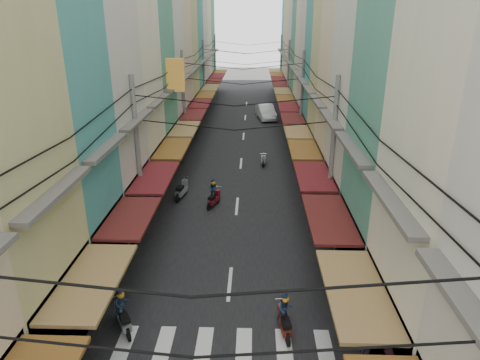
% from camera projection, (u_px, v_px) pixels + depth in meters
% --- Properties ---
extents(ground, '(160.00, 160.00, 0.00)m').
position_uv_depth(ground, '(232.00, 259.00, 20.24)').
color(ground, slate).
rests_on(ground, ground).
extents(road, '(10.00, 80.00, 0.02)m').
position_uv_depth(road, '(243.00, 142.00, 38.89)').
color(road, black).
rests_on(road, ground).
extents(sidewalk_left, '(3.00, 80.00, 0.06)m').
position_uv_depth(sidewalk_left, '(172.00, 141.00, 39.08)').
color(sidewalk_left, slate).
rests_on(sidewalk_left, ground).
extents(sidewalk_right, '(3.00, 80.00, 0.06)m').
position_uv_depth(sidewalk_right, '(315.00, 143.00, 38.68)').
color(sidewalk_right, slate).
rests_on(sidewalk_right, ground).
extents(crosswalk, '(7.55, 2.40, 0.01)m').
position_uv_depth(crosswalk, '(223.00, 352.00, 14.64)').
color(crosswalk, silver).
rests_on(crosswalk, ground).
extents(building_row_left, '(7.80, 67.67, 23.70)m').
position_uv_depth(building_row_left, '(138.00, 30.00, 32.40)').
color(building_row_left, beige).
rests_on(building_row_left, ground).
extents(building_row_right, '(7.80, 68.98, 22.59)m').
position_uv_depth(building_row_right, '(348.00, 35.00, 31.95)').
color(building_row_right, teal).
rests_on(building_row_right, ground).
extents(utility_poles, '(10.20, 66.13, 8.20)m').
position_uv_depth(utility_poles, '(241.00, 76.00, 31.87)').
color(utility_poles, slate).
rests_on(utility_poles, ground).
extents(white_car, '(5.80, 3.01, 1.95)m').
position_uv_depth(white_car, '(266.00, 119.00, 47.67)').
color(white_car, white).
rests_on(white_car, ground).
extents(bicycle, '(1.78, 1.21, 1.15)m').
position_uv_depth(bicycle, '(379.00, 277.00, 18.85)').
color(bicycle, black).
rests_on(bicycle, ground).
extents(moving_scooters, '(6.33, 20.55, 1.72)m').
position_uv_depth(moving_scooters, '(212.00, 230.00, 21.90)').
color(moving_scooters, black).
rests_on(moving_scooters, ground).
extents(parked_scooters, '(12.50, 13.72, 1.00)m').
position_uv_depth(parked_scooters, '(343.00, 292.00, 17.03)').
color(parked_scooters, black).
rests_on(parked_scooters, ground).
extents(pedestrians, '(12.48, 25.86, 2.14)m').
position_uv_depth(pedestrians, '(141.00, 218.00, 22.11)').
color(pedestrians, '#2A212C').
rests_on(pedestrians, ground).
extents(market_umbrella, '(2.14, 2.14, 2.26)m').
position_uv_depth(market_umbrella, '(422.00, 345.00, 12.19)').
color(market_umbrella, '#B2B2B7').
rests_on(market_umbrella, ground).
extents(traffic_sign, '(0.10, 0.65, 2.94)m').
position_uv_depth(traffic_sign, '(372.00, 306.00, 13.58)').
color(traffic_sign, slate).
rests_on(traffic_sign, ground).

